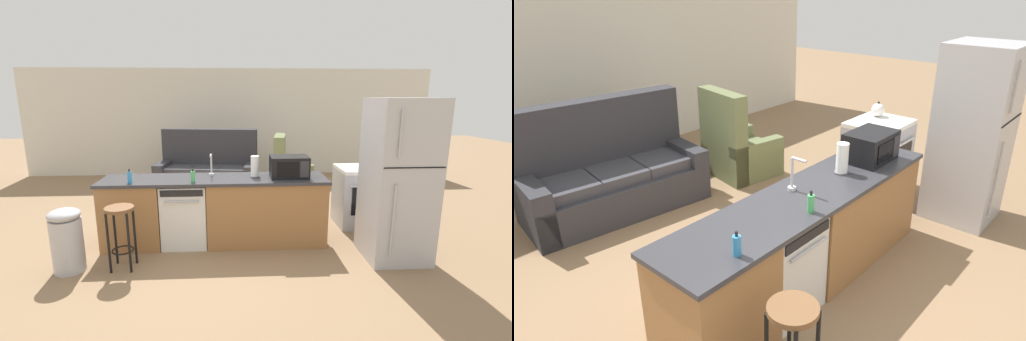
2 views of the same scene
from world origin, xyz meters
The scene contains 15 objects.
ground_plane centered at (0.00, 0.00, 0.00)m, with size 24.00×24.00×0.00m, color #896B4C.
wall_back centered at (0.30, 4.20, 1.30)m, with size 10.00×0.06×2.60m.
kitchen_counter centered at (0.24, 0.00, 0.42)m, with size 2.94×0.66×0.90m.
dishwasher centered at (-0.25, 0.00, 0.42)m, with size 0.58×0.61×0.84m.
stove_range centered at (2.35, 0.55, 0.45)m, with size 0.76×0.68×0.90m.
refrigerator centered at (2.35, -0.55, 0.97)m, with size 0.72×0.73×1.93m.
microwave centered at (1.13, 0.00, 1.04)m, with size 0.50×0.37×0.28m.
sink_faucet centered at (0.10, 0.12, 1.03)m, with size 0.07×0.18×0.30m.
paper_towel_roll centered at (0.68, 0.03, 1.04)m, with size 0.14×0.14×0.28m.
soap_bottle centered at (-0.11, -0.21, 0.97)m, with size 0.06×0.06×0.18m.
dish_soap_bottle centered at (-0.89, -0.20, 0.97)m, with size 0.06×0.06×0.18m.
kettle centered at (2.52, 0.68, 0.99)m, with size 0.21×0.17×0.19m.
bar_stool centered at (-0.89, -0.66, 0.54)m, with size 0.32×0.32×0.74m.
couch centered at (-0.15, 2.63, 0.39)m, with size 2.10×1.16×1.27m.
armchair centered at (1.49, 2.21, 0.35)m, with size 0.93×0.97×1.20m.
Camera 2 is at (-2.60, -1.98, 2.53)m, focal length 32.00 mm.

